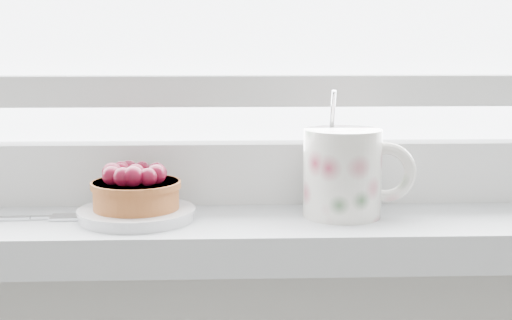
{
  "coord_description": "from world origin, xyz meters",
  "views": [
    {
      "loc": [
        0.02,
        1.14,
        1.12
      ],
      "look_at": [
        0.05,
        1.88,
        1.0
      ],
      "focal_mm": 50.0,
      "sensor_mm": 36.0,
      "label": 1
    }
  ],
  "objects_px": {
    "raspberry_tart": "(136,188)",
    "fork": "(14,218)",
    "saucer": "(137,214)",
    "floral_mug": "(345,171)"
  },
  "relations": [
    {
      "from": "raspberry_tart",
      "to": "floral_mug",
      "type": "distance_m",
      "value": 0.22
    },
    {
      "from": "raspberry_tart",
      "to": "saucer",
      "type": "bearing_deg",
      "value": 6.85
    },
    {
      "from": "raspberry_tart",
      "to": "fork",
      "type": "xyz_separation_m",
      "value": [
        -0.13,
        0.0,
        -0.03
      ]
    },
    {
      "from": "raspberry_tart",
      "to": "fork",
      "type": "distance_m",
      "value": 0.13
    },
    {
      "from": "raspberry_tart",
      "to": "fork",
      "type": "bearing_deg",
      "value": 178.02
    },
    {
      "from": "floral_mug",
      "to": "fork",
      "type": "height_order",
      "value": "floral_mug"
    },
    {
      "from": "floral_mug",
      "to": "raspberry_tart",
      "type": "bearing_deg",
      "value": -178.15
    },
    {
      "from": "saucer",
      "to": "floral_mug",
      "type": "distance_m",
      "value": 0.23
    },
    {
      "from": "saucer",
      "to": "floral_mug",
      "type": "relative_size",
      "value": 0.92
    },
    {
      "from": "saucer",
      "to": "raspberry_tart",
      "type": "distance_m",
      "value": 0.03
    }
  ]
}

